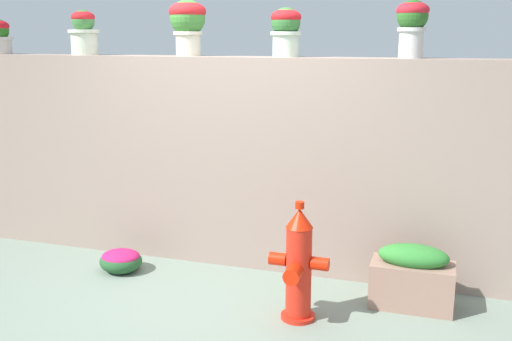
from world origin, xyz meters
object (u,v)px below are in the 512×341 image
potted_plant_2 (188,21)px  planter_box (412,277)px  fire_hydrant (298,266)px  flower_bush_left (121,260)px  potted_plant_3 (286,28)px  potted_plant_1 (84,31)px  potted_plant_4 (412,22)px

potted_plant_2 → planter_box: (2.08, -0.57, -1.93)m
fire_hydrant → flower_bush_left: 1.78m
potted_plant_2 → fire_hydrant: (1.29, -1.03, -1.76)m
potted_plant_3 → fire_hydrant: 2.01m
potted_plant_3 → flower_bush_left: 2.48m
potted_plant_3 → potted_plant_1: bearing=-179.2°
potted_plant_4 → fire_hydrant: (-0.64, -1.02, -1.74)m
potted_plant_2 → potted_plant_4: potted_plant_2 is taller
potted_plant_1 → potted_plant_4: potted_plant_4 is taller
potted_plant_2 → potted_plant_4: (1.94, -0.01, -0.03)m
potted_plant_2 → fire_hydrant: 2.42m
potted_plant_1 → potted_plant_4: (2.97, 0.05, 0.06)m
potted_plant_4 → potted_plant_2: bearing=179.7°
flower_bush_left → planter_box: (2.49, 0.06, 0.13)m
flower_bush_left → potted_plant_1: bearing=137.0°
potted_plant_4 → planter_box: 1.99m
flower_bush_left → planter_box: planter_box is taller
potted_plant_1 → potted_plant_3: 1.94m
potted_plant_4 → potted_plant_3: bearing=-178.8°
potted_plant_2 → potted_plant_3: 0.91m
flower_bush_left → planter_box: size_ratio=0.61×
potted_plant_2 → fire_hydrant: bearing=-38.6°
potted_plant_2 → potted_plant_1: bearing=-176.7°
planter_box → fire_hydrant: bearing=-149.3°
fire_hydrant → potted_plant_1: bearing=157.3°
fire_hydrant → planter_box: 0.92m
potted_plant_3 → fire_hydrant: potted_plant_3 is taller
potted_plant_2 → potted_plant_3: potted_plant_2 is taller
potted_plant_4 → potted_plant_1: bearing=-179.0°
potted_plant_1 → potted_plant_4: size_ratio=0.92×
potted_plant_2 → potted_plant_3: bearing=-2.0°
potted_plant_1 → planter_box: size_ratio=0.67×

